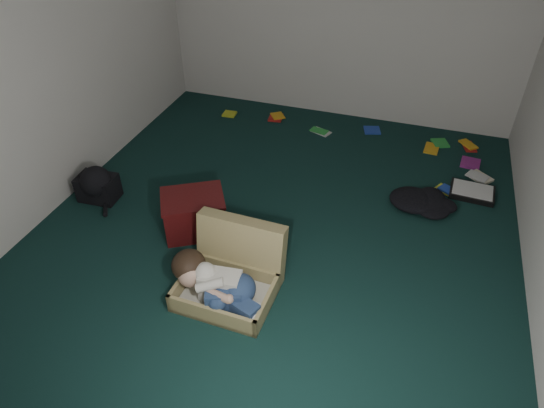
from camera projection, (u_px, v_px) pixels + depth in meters
The scene contains 11 objects.
floor at pixel (277, 226), 4.23m from camera, with size 4.50×4.50×0.00m, color black.
wall_back at pixel (343, 2), 5.13m from camera, with size 4.50×4.50×0.00m, color silver.
wall_front at pixel (89, 333), 1.75m from camera, with size 4.50×4.50×0.00m, color silver.
wall_left at pixel (44, 54), 3.93m from camera, with size 4.50×4.50×0.00m, color silver.
suitcase at pixel (232, 273), 3.57m from camera, with size 0.70×0.69×0.50m.
person at pixel (216, 283), 3.43m from camera, with size 0.74×0.37×0.31m.
maroon_bin at pixel (194, 214), 4.08m from camera, with size 0.65×0.61×0.35m.
backpack at pixel (98, 187), 4.47m from camera, with size 0.43×0.35×0.26m, color black, non-canonical shape.
clothing_pile at pixel (429, 203), 4.37m from camera, with size 0.43×0.35×0.14m, color black, non-canonical shape.
paper_tray at pixel (472, 192), 4.58m from camera, with size 0.42×0.32×0.06m.
book_scatter at pixel (388, 145), 5.31m from camera, with size 3.05×1.18×0.02m.
Camera 1 is at (0.97, -3.08, 2.74)m, focal length 32.00 mm.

